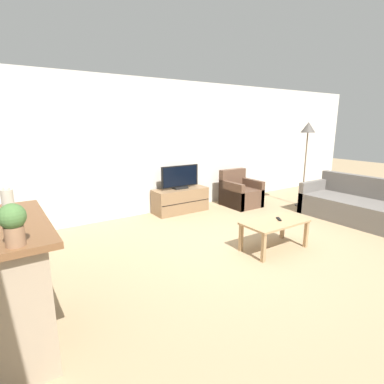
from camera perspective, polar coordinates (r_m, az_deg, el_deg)
ground_plane at (r=4.81m, az=10.87°, el=-9.78°), size 24.00×24.00×0.00m
wall_back at (r=6.39m, az=-4.04°, el=8.56°), size 12.00×0.06×2.70m
fireplace at (r=3.00m, az=-30.39°, el=-14.58°), size 0.52×1.35×1.07m
mantel_vase_left at (r=2.40m, az=-31.00°, el=-5.54°), size 0.07×0.07×0.19m
mantel_vase_centre_left at (r=2.68m, az=-31.54°, el=-2.43°), size 0.09×0.09×0.31m
potted_plant at (r=2.22m, az=-30.96°, el=-4.94°), size 0.17×0.17×0.28m
tv_stand at (r=6.33m, az=-2.25°, el=-1.57°), size 1.15×0.48×0.50m
tv at (r=6.22m, az=-2.28°, el=2.68°), size 0.87×0.18×0.49m
armchair at (r=6.88m, az=9.15°, el=-0.36°), size 0.70×0.76×0.80m
coffee_table at (r=4.61m, az=15.48°, el=-6.07°), size 1.00×0.52×0.44m
remote at (r=4.67m, az=16.20°, el=-4.96°), size 0.12×0.15×0.02m
couch at (r=6.49m, az=30.65°, el=-2.85°), size 0.94×2.37×0.82m
floor_lamp at (r=7.06m, az=21.17°, el=10.16°), size 0.30×0.30×1.86m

